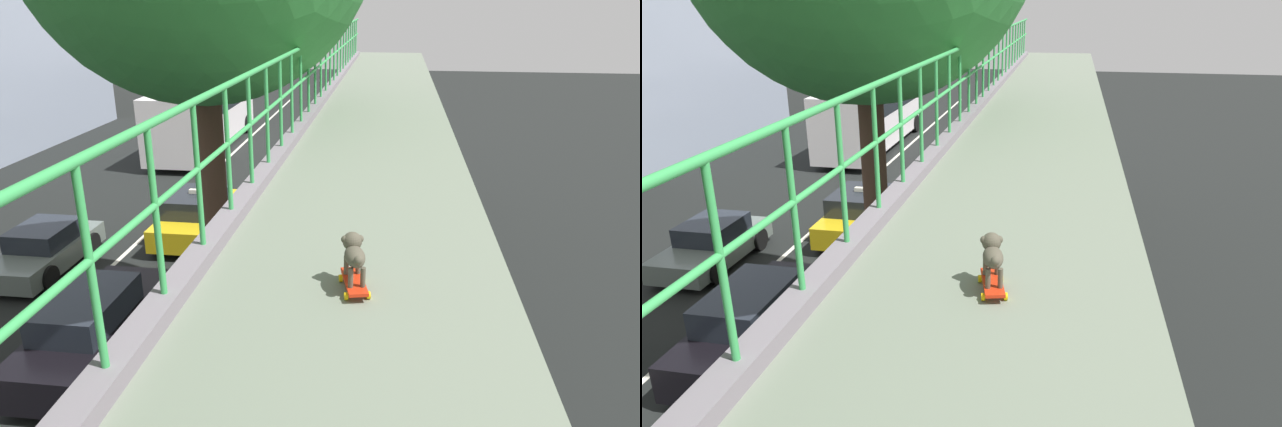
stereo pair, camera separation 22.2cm
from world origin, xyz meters
TOP-DOWN VIEW (x-y plane):
  - overpass_deck at (0.91, 0.00)m, footprint 2.42×39.97m
  - green_railing at (-0.25, -0.00)m, footprint 0.20×37.97m
  - car_black_fifth at (-4.80, 6.89)m, footprint 1.78×4.56m
  - car_grey_sixth at (-8.29, 10.71)m, footprint 1.79×3.82m
  - car_yellow_cab_seventh at (-4.81, 13.58)m, footprint 1.94×4.19m
  - city_bus at (-8.26, 24.97)m, footprint 2.63×10.36m
  - toy_skateboard at (0.97, 0.83)m, footprint 0.25×0.44m
  - small_dog at (0.96, 0.87)m, footprint 0.21×0.38m

SIDE VIEW (x-z plane):
  - car_grey_sixth at x=-8.29m, z-range -0.04..1.23m
  - car_yellow_cab_seventh at x=-4.81m, z-range -0.08..1.53m
  - car_black_fifth at x=-4.80m, z-range -0.04..1.54m
  - city_bus at x=-8.26m, z-range 0.22..3.42m
  - overpass_deck at x=0.91m, z-range 4.69..5.21m
  - toy_skateboard at x=0.97m, z-range 5.23..5.31m
  - green_railing at x=-0.25m, z-range 4.85..6.11m
  - small_dog at x=0.96m, z-range 5.33..5.64m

